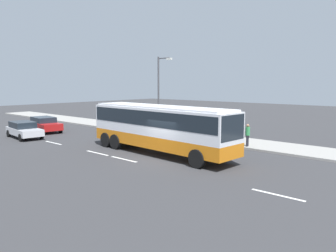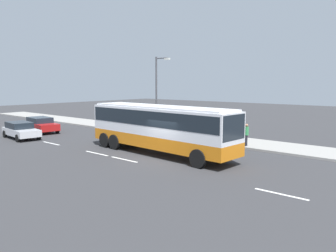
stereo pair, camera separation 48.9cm
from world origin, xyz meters
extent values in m
plane|color=#333335|center=(0.00, 0.00, 0.00)|extent=(120.00, 120.00, 0.00)
cube|color=gray|center=(0.00, 8.33, 0.07)|extent=(80.00, 4.00, 0.15)
cube|color=white|center=(-17.02, -1.66, 0.00)|extent=(2.40, 0.16, 0.01)
cube|color=white|center=(-10.70, -1.66, 0.00)|extent=(2.40, 0.16, 0.01)
cube|color=white|center=(-4.79, -1.66, 0.00)|extent=(2.40, 0.16, 0.01)
cube|color=white|center=(-1.97, -1.66, 0.00)|extent=(2.40, 0.16, 0.01)
cube|color=white|center=(8.19, -1.66, 0.00)|extent=(2.40, 0.16, 0.01)
cube|color=orange|center=(-1.37, 1.05, 0.96)|extent=(11.88, 3.06, 0.83)
cube|color=silver|center=(-1.37, 1.05, 2.28)|extent=(11.88, 3.06, 1.80)
cube|color=black|center=(-1.37, 1.05, 2.53)|extent=(11.65, 3.08, 0.99)
cube|color=black|center=(4.45, 0.73, 2.37)|extent=(0.24, 2.23, 1.44)
cube|color=silver|center=(-1.37, 1.05, 3.24)|extent=(11.40, 2.89, 0.12)
cylinder|color=black|center=(2.96, 1.97, 0.55)|extent=(1.11, 0.36, 1.10)
cylinder|color=black|center=(2.84, -0.34, 0.55)|extent=(1.11, 0.36, 1.10)
cylinder|color=black|center=(-4.79, 2.40, 0.55)|extent=(1.11, 0.36, 1.10)
cylinder|color=black|center=(-4.91, 0.08, 0.55)|extent=(1.11, 0.36, 1.10)
cylinder|color=black|center=(-5.99, 2.46, 0.55)|extent=(1.11, 0.36, 1.10)
cylinder|color=black|center=(-6.11, 0.15, 0.55)|extent=(1.11, 0.36, 1.10)
cube|color=#B21919|center=(-16.93, 0.88, 0.64)|extent=(4.81, 2.41, 0.64)
cube|color=#1E2833|center=(-17.16, 0.91, 1.23)|extent=(2.73, 2.02, 0.52)
cylinder|color=black|center=(-15.18, 1.59, 0.32)|extent=(0.66, 0.27, 0.64)
cylinder|color=black|center=(-15.39, -0.21, 0.32)|extent=(0.66, 0.27, 0.64)
cylinder|color=black|center=(-18.48, 1.97, 0.32)|extent=(0.66, 0.27, 0.64)
cylinder|color=black|center=(-18.69, 0.18, 0.32)|extent=(0.66, 0.27, 0.64)
cube|color=silver|center=(-14.80, -2.12, 0.60)|extent=(4.66, 2.28, 0.57)
cube|color=black|center=(-15.20, -2.07, 1.16)|extent=(2.63, 1.92, 0.54)
cylinder|color=black|center=(-13.13, -1.42, 0.32)|extent=(0.66, 0.27, 0.64)
cylinder|color=black|center=(-13.31, -3.15, 0.32)|extent=(0.66, 0.27, 0.64)
cylinder|color=black|center=(-16.30, -1.08, 0.32)|extent=(0.66, 0.27, 0.64)
cylinder|color=black|center=(-16.48, -2.81, 0.32)|extent=(0.66, 0.27, 0.64)
cylinder|color=#38334C|center=(1.19, 7.87, 0.59)|extent=(0.14, 0.14, 0.88)
cylinder|color=#38334C|center=(1.04, 7.82, 0.59)|extent=(0.14, 0.14, 0.88)
cylinder|color=gold|center=(1.11, 7.84, 1.36)|extent=(0.32, 0.32, 0.66)
sphere|color=brown|center=(1.11, 7.84, 1.81)|extent=(0.24, 0.24, 0.24)
cylinder|color=black|center=(2.16, 6.90, 0.56)|extent=(0.14, 0.14, 0.83)
cylinder|color=black|center=(2.18, 6.75, 0.56)|extent=(0.14, 0.14, 0.83)
cylinder|color=#338C4C|center=(2.17, 6.83, 1.29)|extent=(0.32, 0.32, 0.62)
sphere|color=#9E7051|center=(2.17, 6.83, 1.71)|extent=(0.22, 0.22, 0.22)
cylinder|color=#47474C|center=(-6.93, 6.84, 3.67)|extent=(0.16, 0.16, 7.04)
cylinder|color=#47474C|center=(-6.28, 6.84, 7.04)|extent=(1.30, 0.10, 0.10)
cube|color=silver|center=(-5.63, 6.84, 6.94)|extent=(0.50, 0.24, 0.16)
camera|label=1|loc=(13.75, -15.06, 4.81)|focal=35.05mm
camera|label=2|loc=(13.38, -15.38, 4.81)|focal=35.05mm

